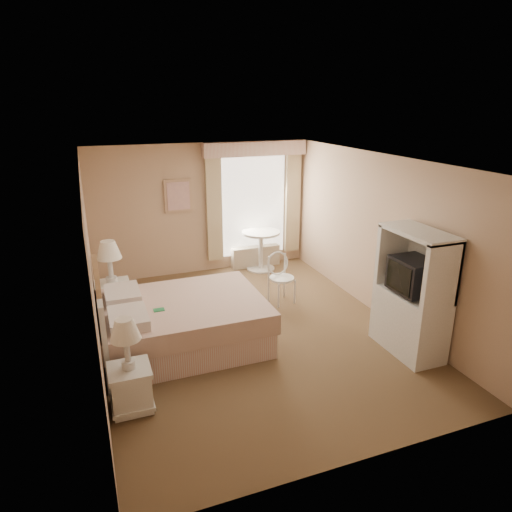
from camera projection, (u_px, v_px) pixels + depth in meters
name	position (u px, v px, depth m)	size (l,w,h in m)	color
room	(251.00, 251.00, 6.32)	(4.21, 5.51, 2.51)	brown
window	(255.00, 202.00, 8.99)	(2.05, 0.22, 2.51)	white
framed_art	(178.00, 196.00, 8.48)	(0.52, 0.04, 0.62)	tan
bed	(175.00, 322.00, 6.24)	(2.19, 1.73, 1.53)	tan
nightstand_near	(130.00, 377.00, 4.92)	(0.45, 0.45, 1.09)	white
nightstand_far	(113.00, 291.00, 6.97)	(0.52, 0.52, 1.25)	white
round_table	(261.00, 244.00, 9.04)	(0.75, 0.75, 0.79)	silver
cafe_chair	(280.00, 273.00, 7.61)	(0.47, 0.47, 0.86)	silver
armoire	(412.00, 303.00, 6.03)	(0.51, 1.02, 1.70)	white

